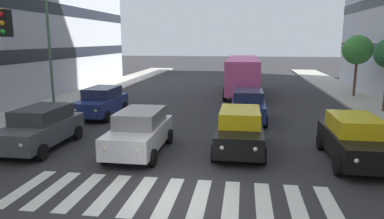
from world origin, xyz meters
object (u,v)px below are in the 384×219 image
Objects in this scene: car_1 at (240,130)px; car_3 at (41,127)px; car_row2_0 at (248,105)px; car_row2_1 at (102,102)px; car_2 at (140,131)px; bus_behind_traffic at (243,72)px; car_0 at (355,139)px; street_lamp_right at (54,37)px; street_tree_3 at (358,50)px.

car_3 is (8.25, 0.77, 0.00)m from car_1.
car_row2_0 is 1.00× the size of car_row2_1.
car_row2_1 is at bearing 0.75° from car_row2_0.
car_3 is (4.29, -0.00, 0.00)m from car_2.
bus_behind_traffic reaches higher than car_3.
street_lamp_right is (15.39, -6.77, 3.78)m from car_0.
car_3 is 6.34m from car_row2_1.
car_2 and car_row2_1 have the same top height.
car_row2_0 is at bearing 48.45° from street_tree_3.
street_lamp_right reaches higher than car_0.
car_2 is 7.63m from car_row2_1.
street_lamp_right is at bearing -66.77° from car_3.
car_row2_1 is (12.43, -6.31, 0.00)m from car_0.
street_tree_3 is at bearing -150.63° from car_row2_1.
street_lamp_right reaches higher than car_3.
car_3 is 1.00× the size of car_row2_1.
car_1 is at bearing 86.10° from car_row2_0.
car_3 is at bearing -0.03° from car_2.
car_3 is 0.42× the size of bus_behind_traffic.
car_row2_1 is (-0.05, -6.34, 0.00)m from car_3.
car_0 is 1.00× the size of car_row2_0.
street_tree_3 is at bearing -120.04° from car_1.
car_2 is 1.00× the size of car_row2_0.
street_tree_3 is at bearing -136.94° from car_3.
car_1 is 1.00× the size of car_2.
street_tree_3 is at bearing 176.45° from bus_behind_traffic.
street_lamp_right is 21.90m from street_tree_3.
car_1 is 5.70m from car_row2_0.
car_0 is 1.00× the size of car_row2_1.
car_0 is at bearing 104.45° from bus_behind_traffic.
street_lamp_right reaches higher than car_2.
car_0 is at bearing -179.78° from car_2.
street_lamp_right is 1.60× the size of street_tree_3.
car_3 is at bearing 43.06° from street_tree_3.
car_3 is at bearing 89.55° from car_row2_1.
car_1 is 8.29m from car_3.
car_row2_0 is 0.94× the size of street_tree_3.
car_row2_1 is at bearing 171.30° from street_lamp_right.
street_lamp_right is at bearing -8.70° from car_row2_1.
car_row2_1 is 0.42× the size of bus_behind_traffic.
car_row2_0 is (3.84, -6.43, 0.00)m from car_0.
car_0 is 16.72m from street_tree_3.
bus_behind_traffic reaches higher than car_row2_0.
street_tree_3 is at bearing -128.65° from car_2.
bus_behind_traffic reaches higher than car_0.
car_2 is (3.96, 0.77, 0.00)m from car_1.
car_3 is 18.40m from bus_behind_traffic.
car_2 is 0.94× the size of street_tree_3.
car_row2_0 is 10.02m from bus_behind_traffic.
street_tree_3 reaches higher than car_3.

